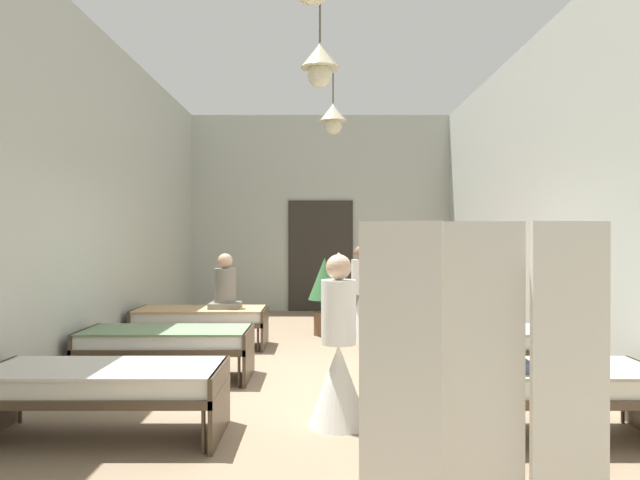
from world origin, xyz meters
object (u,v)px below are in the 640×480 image
object	(u,v)px
nurse_near_aisle	(359,305)
bed_right_row_0	(537,383)
bed_right_row_2	(439,317)
potted_plant	(323,287)
bed_left_row_2	(200,317)
patient_seated_primary	(497,331)
nurse_mid_aisle	(337,364)
bed_right_row_1	(474,341)
bed_left_row_1	(166,341)
privacy_screen	(483,392)
patient_seated_secondary	(224,288)
bed_left_row_0	(103,383)

from	to	relation	value
nurse_near_aisle	bed_right_row_0	bearing A→B (deg)	103.07
bed_right_row_0	bed_right_row_2	size ratio (longest dim) A/B	1.00
bed_right_row_0	bed_right_row_2	xyz separation A→B (m)	(0.00, 3.80, 0.00)
potted_plant	bed_right_row_2	bearing A→B (deg)	-31.62
bed_left_row_2	patient_seated_primary	xyz separation A→B (m)	(3.15, -3.87, 0.43)
nurse_mid_aisle	patient_seated_primary	bearing A→B (deg)	85.80
bed_right_row_0	patient_seated_primary	bearing A→B (deg)	-168.80
bed_right_row_1	patient_seated_primary	bearing A→B (deg)	-100.08
patient_seated_primary	bed_right_row_2	bearing A→B (deg)	84.83
bed_left_row_1	privacy_screen	distance (m)	4.51
bed_right_row_0	bed_left_row_2	size ratio (longest dim) A/B	1.00
patient_seated_secondary	nurse_mid_aisle	bearing A→B (deg)	-66.21
bed_left_row_0	nurse_mid_aisle	world-z (taller)	nurse_mid_aisle
bed_right_row_1	bed_left_row_2	size ratio (longest dim) A/B	1.00
bed_right_row_0	potted_plant	size ratio (longest dim) A/B	1.49
bed_left_row_1	bed_left_row_2	xyz separation A→B (m)	(0.00, 1.90, 0.00)
bed_left_row_2	bed_right_row_2	xyz separation A→B (m)	(3.50, 0.00, 0.00)
bed_left_row_1	bed_left_row_2	bearing A→B (deg)	90.00
bed_left_row_1	potted_plant	bearing A→B (deg)	58.32
bed_left_row_2	bed_right_row_2	bearing A→B (deg)	0.00
bed_right_row_0	bed_left_row_1	world-z (taller)	same
bed_right_row_2	patient_seated_secondary	world-z (taller)	patient_seated_secondary
bed_right_row_2	privacy_screen	size ratio (longest dim) A/B	1.12
bed_left_row_1	bed_right_row_1	distance (m)	3.50
nurse_near_aisle	potted_plant	xyz separation A→B (m)	(-0.57, 0.26, 0.26)
bed_right_row_2	nurse_near_aisle	world-z (taller)	nurse_near_aisle
potted_plant	bed_left_row_0	bearing A→B (deg)	-110.55
nurse_mid_aisle	potted_plant	world-z (taller)	nurse_mid_aisle
patient_seated_secondary	potted_plant	bearing A→B (deg)	35.16
bed_left_row_0	privacy_screen	xyz separation A→B (m)	(2.55, -1.80, 0.41)
bed_right_row_2	patient_seated_primary	distance (m)	3.91
bed_left_row_2	patient_seated_secondary	bearing A→B (deg)	1.38
bed_right_row_1	privacy_screen	xyz separation A→B (m)	(-0.95, -3.70, 0.41)
bed_right_row_2	patient_seated_primary	world-z (taller)	patient_seated_primary
bed_left_row_0	bed_right_row_1	world-z (taller)	same
bed_left_row_0	bed_left_row_2	distance (m)	3.80
bed_left_row_1	nurse_near_aisle	distance (m)	3.59
nurse_mid_aisle	bed_left_row_1	bearing A→B (deg)	-118.26
nurse_near_aisle	potted_plant	distance (m)	0.68
bed_left_row_2	privacy_screen	world-z (taller)	privacy_screen
bed_left_row_2	bed_left_row_0	bearing A→B (deg)	-90.00
potted_plant	privacy_screen	distance (m)	6.68
bed_right_row_0	potted_plant	bearing A→B (deg)	109.24
patient_seated_secondary	potted_plant	size ratio (longest dim) A/B	0.63
bed_right_row_0	bed_left_row_2	world-z (taller)	same
bed_left_row_0	patient_seated_primary	world-z (taller)	patient_seated_primary
bed_left_row_0	patient_seated_secondary	xyz separation A→B (m)	(0.35, 3.81, 0.43)
bed_left_row_2	potted_plant	world-z (taller)	potted_plant
bed_left_row_1	patient_seated_primary	size ratio (longest dim) A/B	2.37
bed_left_row_0	bed_right_row_0	xyz separation A→B (m)	(3.50, 0.00, 0.00)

